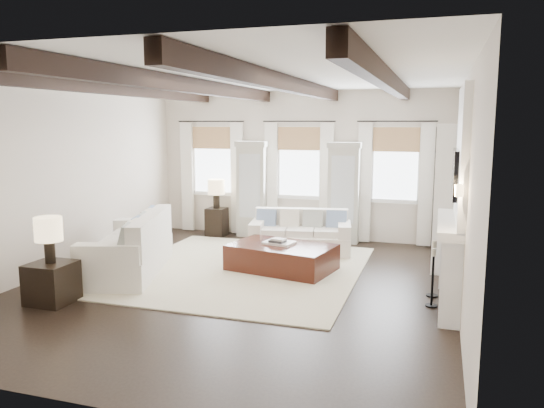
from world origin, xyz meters
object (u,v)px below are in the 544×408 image
(ottoman, at_px, (282,258))
(side_table_back, at_px, (217,222))
(sofa_back, at_px, (301,236))
(sofa_left, at_px, (132,249))
(side_table_front, at_px, (52,283))

(ottoman, bearing_deg, side_table_back, 145.20)
(sofa_back, distance_m, sofa_left, 3.27)
(ottoman, relative_size, side_table_front, 2.97)
(side_table_back, bearing_deg, sofa_left, -92.65)
(ottoman, relative_size, side_table_back, 2.75)
(sofa_back, bearing_deg, sofa_left, -135.84)
(side_table_front, bearing_deg, ottoman, 44.37)
(sofa_left, xyz_separation_m, side_table_front, (-0.26, -1.65, -0.12))
(sofa_left, height_order, side_table_front, sofa_left)
(sofa_back, relative_size, side_table_front, 3.56)
(side_table_back, bearing_deg, sofa_back, -23.26)
(side_table_front, bearing_deg, side_table_back, 85.22)
(side_table_front, height_order, side_table_back, side_table_back)
(sofa_left, distance_m, side_table_front, 1.67)
(ottoman, height_order, side_table_back, side_table_back)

